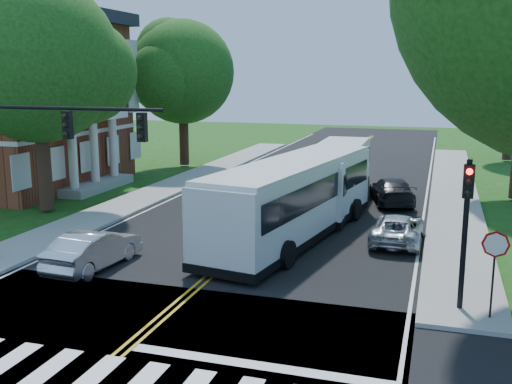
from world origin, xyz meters
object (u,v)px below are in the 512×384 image
at_px(bus_follow, 334,174).
at_px(bus_lead, 294,197).
at_px(suv, 398,229).
at_px(hatchback, 93,249).
at_px(signal_ne, 466,215).
at_px(signal_nw, 42,148).
at_px(dark_sedan, 392,191).

bearing_deg(bus_follow, bus_lead, 85.34).
bearing_deg(bus_follow, suv, 119.28).
xyz_separation_m(bus_follow, hatchback, (-6.40, -13.21, -0.92)).
bearing_deg(bus_lead, suv, -163.49).
bearing_deg(signal_ne, signal_nw, -179.95).
bearing_deg(signal_nw, bus_follow, 59.85).
relative_size(signal_nw, hatchback, 1.69).
bearing_deg(suv, signal_nw, 32.22).
bearing_deg(bus_lead, signal_ne, 144.75).
bearing_deg(dark_sedan, suv, 83.30).
relative_size(signal_nw, suv, 1.67).
bearing_deg(hatchback, suv, -143.27).
bearing_deg(bus_follow, signal_ne, 113.33).
distance_m(bus_lead, dark_sedan, 8.96).
height_order(signal_ne, bus_lead, signal_ne).
xyz_separation_m(bus_lead, dark_sedan, (3.43, 8.21, -1.05)).
height_order(bus_lead, hatchback, bus_lead).
xyz_separation_m(signal_ne, suv, (-2.30, 7.07, -2.36)).
distance_m(suv, dark_sedan, 7.73).
distance_m(signal_nw, signal_ne, 14.13).
relative_size(signal_ne, bus_lead, 0.33).
relative_size(bus_lead, suv, 3.07).
relative_size(hatchback, suv, 0.99).
height_order(bus_lead, dark_sedan, bus_lead).
distance_m(bus_lead, bus_follow, 7.13).
bearing_deg(hatchback, dark_sedan, -119.41).
relative_size(hatchback, dark_sedan, 0.87).
xyz_separation_m(hatchback, dark_sedan, (9.35, 14.31, 0.01)).
bearing_deg(dark_sedan, hatchback, 43.74).
xyz_separation_m(signal_ne, dark_sedan, (-3.16, 14.75, -2.25)).
height_order(hatchback, suv, hatchback).
relative_size(signal_ne, dark_sedan, 0.91).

